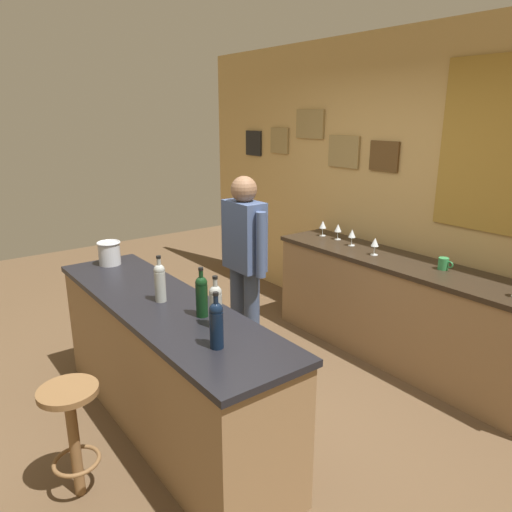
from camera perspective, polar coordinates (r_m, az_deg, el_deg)
name	(u,v)px	position (r m, az deg, el deg)	size (l,w,h in m)	color
ground_plane	(217,405)	(3.75, -4.62, -17.22)	(10.00, 10.00, 0.00)	brown
back_wall	(403,190)	(4.57, 17.13, 7.46)	(6.00, 0.09, 2.80)	tan
bar_counter	(165,366)	(3.35, -10.73, -12.72)	(2.33, 0.60, 0.92)	olive
side_counter	(404,313)	(4.31, 17.25, -6.46)	(2.65, 0.56, 0.90)	olive
bartender	(244,260)	(3.91, -1.39, -0.46)	(0.52, 0.21, 1.62)	#384766
bar_stool	(72,424)	(2.94, -21.06, -18.16)	(0.32, 0.32, 0.68)	brown
wine_bottle_a	(160,281)	(3.12, -11.37, -2.96)	(0.07, 0.07, 0.31)	#999E99
wine_bottle_b	(202,295)	(2.86, -6.49, -4.61)	(0.07, 0.07, 0.31)	black
wine_bottle_c	(216,305)	(2.71, -4.82, -5.78)	(0.07, 0.07, 0.31)	#999E99
wine_bottle_d	(216,323)	(2.48, -4.74, -8.00)	(0.07, 0.07, 0.31)	black
ice_bucket	(109,253)	(4.00, -17.07, 0.39)	(0.19, 0.19, 0.19)	#B7BABF
wine_glass_a	(323,225)	(4.85, 7.96, 3.66)	(0.07, 0.07, 0.16)	silver
wine_glass_b	(338,229)	(4.73, 9.74, 3.25)	(0.07, 0.07, 0.16)	silver
wine_glass_c	(352,234)	(4.53, 11.36, 2.57)	(0.07, 0.07, 0.16)	silver
wine_glass_d	(375,243)	(4.27, 13.97, 1.54)	(0.07, 0.07, 0.16)	silver
coffee_mug	(444,264)	(4.06, 21.44, -0.86)	(0.13, 0.08, 0.09)	#338C4C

